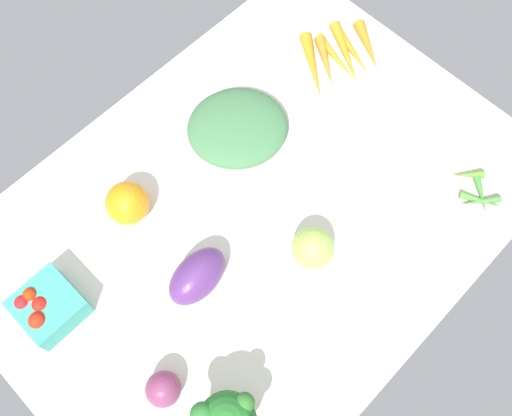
# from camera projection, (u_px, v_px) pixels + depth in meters

# --- Properties ---
(tablecloth) EXTENTS (1.04, 0.76, 0.02)m
(tablecloth) POSITION_uv_depth(u_px,v_px,m) (256.00, 214.00, 1.11)
(tablecloth) COLOR silver
(tablecloth) RESTS_ON ground
(heirloom_tomato_orange) EXTENTS (0.08, 0.08, 0.08)m
(heirloom_tomato_orange) POSITION_uv_depth(u_px,v_px,m) (127.00, 203.00, 1.07)
(heirloom_tomato_orange) COLOR orange
(heirloom_tomato_orange) RESTS_ON tablecloth
(heirloom_tomato_green) EXTENTS (0.08, 0.08, 0.08)m
(heirloom_tomato_green) POSITION_uv_depth(u_px,v_px,m) (313.00, 248.00, 1.03)
(heirloom_tomato_green) COLOR #98BE50
(heirloom_tomato_green) RESTS_ON tablecloth
(okra_pile) EXTENTS (0.10, 0.12, 0.02)m
(okra_pile) POSITION_uv_depth(u_px,v_px,m) (477.00, 192.00, 1.11)
(okra_pile) COLOR #56822B
(okra_pile) RESTS_ON tablecloth
(eggplant) EXTENTS (0.13, 0.08, 0.07)m
(eggplant) POSITION_uv_depth(u_px,v_px,m) (197.00, 276.00, 1.01)
(eggplant) COLOR #572E71
(eggplant) RESTS_ON tablecloth
(berry_basket) EXTENTS (0.10, 0.10, 0.07)m
(berry_basket) POSITION_uv_depth(u_px,v_px,m) (47.00, 307.00, 1.00)
(berry_basket) COLOR teal
(berry_basket) RESTS_ON tablecloth
(carrot_bunch) EXTENTS (0.23, 0.18, 0.03)m
(carrot_bunch) POSITION_uv_depth(u_px,v_px,m) (339.00, 57.00, 1.23)
(carrot_bunch) COLOR orange
(carrot_bunch) RESTS_ON tablecloth
(red_onion_near_basket) EXTENTS (0.06, 0.06, 0.06)m
(red_onion_near_basket) POSITION_uv_depth(u_px,v_px,m) (163.00, 389.00, 0.95)
(red_onion_near_basket) COLOR #7A3458
(red_onion_near_basket) RESTS_ON tablecloth
(leafy_greens_clump) EXTENTS (0.27, 0.27, 0.05)m
(leafy_greens_clump) POSITION_uv_depth(u_px,v_px,m) (237.00, 128.00, 1.15)
(leafy_greens_clump) COLOR #407247
(leafy_greens_clump) RESTS_ON tablecloth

